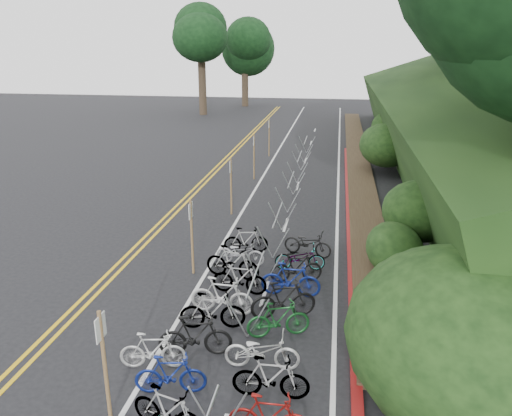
{
  "coord_description": "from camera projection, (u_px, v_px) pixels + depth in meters",
  "views": [
    {
      "loc": [
        5.01,
        -9.26,
        7.14
      ],
      "look_at": [
        2.16,
        8.13,
        1.3
      ],
      "focal_mm": 35.0,
      "sensor_mm": 36.0,
      "label": 1
    }
  ],
  "objects": [
    {
      "name": "road_markings",
      "position": [
        228.0,
        221.0,
        21.05
      ],
      "size": [
        7.47,
        80.0,
        0.01
      ],
      "color": "gold",
      "rests_on": "ground"
    },
    {
      "name": "bike_valet",
      "position": [
        249.0,
        310.0,
        13.04
      ],
      "size": [
        3.51,
        11.92,
        1.09
      ],
      "color": "slate",
      "rests_on": "ground"
    },
    {
      "name": "bike_front",
      "position": [
        153.0,
        350.0,
        11.39
      ],
      "size": [
        0.7,
        1.58,
        0.92
      ],
      "primitive_type": "imported",
      "rotation": [
        0.0,
        0.0,
        1.75
      ],
      "color": "beige",
      "rests_on": "ground"
    },
    {
      "name": "signpost_near",
      "position": [
        104.0,
        358.0,
        9.59
      ],
      "size": [
        0.08,
        0.4,
        2.4
      ],
      "color": "brown",
      "rests_on": "ground"
    },
    {
      "name": "ground",
      "position": [
        109.0,
        363.0,
        11.69
      ],
      "size": [
        120.0,
        120.0,
        0.0
      ],
      "primitive_type": "plane",
      "color": "black",
      "rests_on": "ground"
    },
    {
      "name": "bike_racks_rest",
      "position": [
        291.0,
        186.0,
        23.14
      ],
      "size": [
        1.14,
        23.0,
        1.17
      ],
      "color": "#93969A",
      "rests_on": "ground"
    },
    {
      "name": "red_curb",
      "position": [
        349.0,
        212.0,
        22.04
      ],
      "size": [
        0.25,
        28.0,
        0.1
      ],
      "primitive_type": "cube",
      "color": "maroon",
      "rests_on": "ground"
    },
    {
      "name": "embankment",
      "position": [
        487.0,
        133.0,
        26.73
      ],
      "size": [
        14.3,
        48.14,
        9.11
      ],
      "color": "black",
      "rests_on": "ground"
    },
    {
      "name": "signposts_rest",
      "position": [
        244.0,
        166.0,
        24.26
      ],
      "size": [
        0.08,
        18.4,
        2.5
      ],
      "color": "brown",
      "rests_on": "ground"
    }
  ]
}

